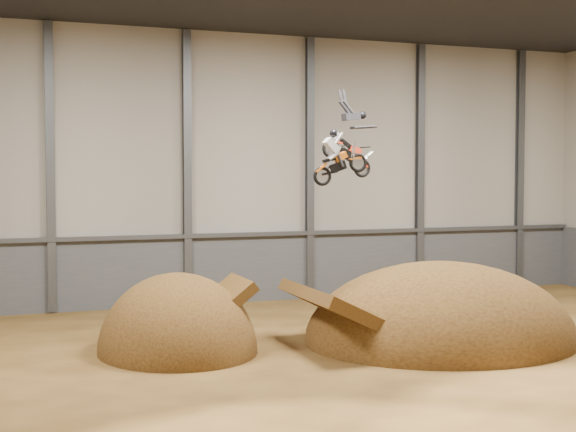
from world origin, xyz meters
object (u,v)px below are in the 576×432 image
Objects in this scene: landing_ramp at (440,341)px; fmx_rider_a at (343,151)px; takeoff_ramp at (178,351)px; fmx_rider_b at (343,133)px.

fmx_rider_a is at bearing 173.64° from landing_ramp.
landing_ramp is 8.61m from fmx_rider_a.
takeoff_ramp is at bearing 170.63° from landing_ramp.
fmx_rider_a is at bearing -11.31° from takeoff_ramp.
fmx_rider_b is at bearing 66.07° from fmx_rider_a.
takeoff_ramp is at bearing 176.17° from fmx_rider_b.
fmx_rider_a is (-4.08, 0.46, 7.57)m from landing_ramp.
takeoff_ramp is 10.46m from landing_ramp.
takeoff_ramp is 2.99× the size of fmx_rider_a.
landing_ramp is 4.83× the size of fmx_rider_a.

